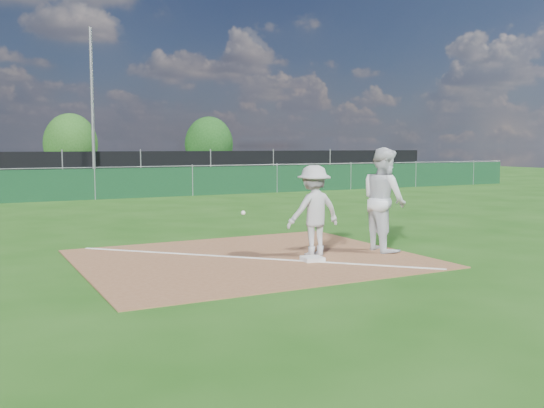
{
  "coord_description": "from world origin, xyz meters",
  "views": [
    {
      "loc": [
        -4.71,
        -8.96,
        2.08
      ],
      "look_at": [
        0.47,
        1.0,
        1.0
      ],
      "focal_mm": 40.0,
      "sensor_mm": 36.0,
      "label": 1
    }
  ],
  "objects_px": {
    "car_right": "(149,169)",
    "tree_right": "(209,144)",
    "runner": "(384,200)",
    "light_pole": "(92,108)",
    "car_mid": "(25,171)",
    "play_at_first": "(314,211)",
    "first_base": "(312,259)",
    "tree_mid": "(71,144)"
  },
  "relations": [
    {
      "from": "play_at_first",
      "to": "runner",
      "type": "xyz_separation_m",
      "value": [
        1.53,
        -0.13,
        0.16
      ]
    },
    {
      "from": "play_at_first",
      "to": "runner",
      "type": "relative_size",
      "value": 1.01
    },
    {
      "from": "light_pole",
      "to": "tree_right",
      "type": "xyz_separation_m",
      "value": [
        10.62,
        10.93,
        -1.8
      ]
    },
    {
      "from": "light_pole",
      "to": "tree_right",
      "type": "distance_m",
      "value": 15.35
    },
    {
      "from": "light_pole",
      "to": "tree_mid",
      "type": "bearing_deg",
      "value": 86.1
    },
    {
      "from": "runner",
      "to": "tree_right",
      "type": "xyz_separation_m",
      "value": [
        9.39,
        33.08,
        1.17
      ]
    },
    {
      "from": "first_base",
      "to": "tree_right",
      "type": "distance_m",
      "value": 35.31
    },
    {
      "from": "car_mid",
      "to": "tree_mid",
      "type": "distance_m",
      "value": 8.68
    },
    {
      "from": "car_right",
      "to": "tree_right",
      "type": "bearing_deg",
      "value": -55.18
    },
    {
      "from": "tree_mid",
      "to": "runner",
      "type": "bearing_deg",
      "value": -89.32
    },
    {
      "from": "play_at_first",
      "to": "car_right",
      "type": "height_order",
      "value": "play_at_first"
    },
    {
      "from": "car_mid",
      "to": "car_right",
      "type": "xyz_separation_m",
      "value": [
        7.13,
        0.27,
        -0.03
      ]
    },
    {
      "from": "car_right",
      "to": "car_mid",
      "type": "bearing_deg",
      "value": 82.42
    },
    {
      "from": "car_mid",
      "to": "tree_right",
      "type": "height_order",
      "value": "tree_right"
    },
    {
      "from": "car_right",
      "to": "tree_right",
      "type": "xyz_separation_m",
      "value": [
        6.4,
        6.3,
        1.53
      ]
    },
    {
      "from": "runner",
      "to": "car_mid",
      "type": "relative_size",
      "value": 0.49
    },
    {
      "from": "play_at_first",
      "to": "light_pole",
      "type": "bearing_deg",
      "value": 89.2
    },
    {
      "from": "runner",
      "to": "light_pole",
      "type": "bearing_deg",
      "value": 10.26
    },
    {
      "from": "first_base",
      "to": "play_at_first",
      "type": "xyz_separation_m",
      "value": [
        0.3,
        0.46,
        0.81
      ]
    },
    {
      "from": "tree_mid",
      "to": "tree_right",
      "type": "height_order",
      "value": "tree_mid"
    },
    {
      "from": "car_mid",
      "to": "tree_mid",
      "type": "bearing_deg",
      "value": -27.34
    },
    {
      "from": "play_at_first",
      "to": "car_right",
      "type": "distance_m",
      "value": 27.03
    },
    {
      "from": "tree_right",
      "to": "light_pole",
      "type": "bearing_deg",
      "value": -134.16
    },
    {
      "from": "first_base",
      "to": "tree_mid",
      "type": "bearing_deg",
      "value": 87.63
    },
    {
      "from": "car_mid",
      "to": "car_right",
      "type": "distance_m",
      "value": 7.13
    },
    {
      "from": "light_pole",
      "to": "first_base",
      "type": "distance_m",
      "value": 22.82
    },
    {
      "from": "runner",
      "to": "tree_mid",
      "type": "relative_size",
      "value": 0.47
    },
    {
      "from": "car_mid",
      "to": "tree_right",
      "type": "relative_size",
      "value": 0.98
    },
    {
      "from": "light_pole",
      "to": "car_mid",
      "type": "distance_m",
      "value": 6.2
    },
    {
      "from": "light_pole",
      "to": "car_right",
      "type": "distance_m",
      "value": 7.1
    },
    {
      "from": "car_mid",
      "to": "runner",
      "type": "bearing_deg",
      "value": -172.56
    },
    {
      "from": "play_at_first",
      "to": "tree_right",
      "type": "relative_size",
      "value": 0.49
    },
    {
      "from": "light_pole",
      "to": "runner",
      "type": "distance_m",
      "value": 22.38
    },
    {
      "from": "play_at_first",
      "to": "car_right",
      "type": "bearing_deg",
      "value": 80.36
    },
    {
      "from": "play_at_first",
      "to": "runner",
      "type": "distance_m",
      "value": 1.55
    },
    {
      "from": "tree_mid",
      "to": "tree_right",
      "type": "distance_m",
      "value": 9.86
    },
    {
      "from": "tree_mid",
      "to": "tree_right",
      "type": "xyz_separation_m",
      "value": [
        9.8,
        -1.12,
        -0.03
      ]
    },
    {
      "from": "light_pole",
      "to": "car_right",
      "type": "height_order",
      "value": "light_pole"
    },
    {
      "from": "car_mid",
      "to": "tree_right",
      "type": "distance_m",
      "value": 15.11
    },
    {
      "from": "light_pole",
      "to": "car_mid",
      "type": "bearing_deg",
      "value": 123.69
    },
    {
      "from": "light_pole",
      "to": "runner",
      "type": "xyz_separation_m",
      "value": [
        1.22,
        -22.15,
        -2.97
      ]
    },
    {
      "from": "play_at_first",
      "to": "tree_mid",
      "type": "height_order",
      "value": "tree_mid"
    }
  ]
}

